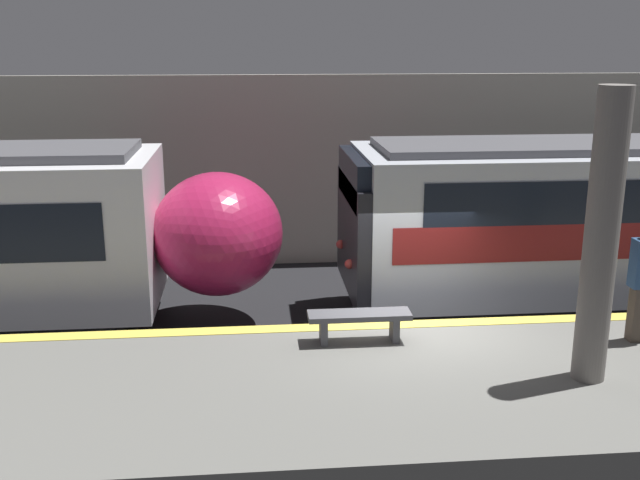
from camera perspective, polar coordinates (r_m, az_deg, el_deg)
The scene contains 5 objects.
ground_plane at distance 12.36m, azimuth 7.04°, elevation -10.61°, with size 120.00×120.00×0.00m, color black.
platform at distance 10.39m, azimuth 9.54°, elevation -12.80°, with size 40.00×4.02×1.05m.
station_rear_barrier at distance 18.03m, azimuth 2.74°, elevation 5.32°, with size 50.00×0.15×4.52m.
support_pillar_near at distance 9.97m, azimuth 20.64°, elevation 0.09°, with size 0.43×0.43×3.78m.
platform_bench at distance 10.97m, azimuth 3.01°, elevation -6.09°, with size 1.50×0.40×0.45m.
Camera 1 is at (-2.52, -10.84, 5.37)m, focal length 42.00 mm.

